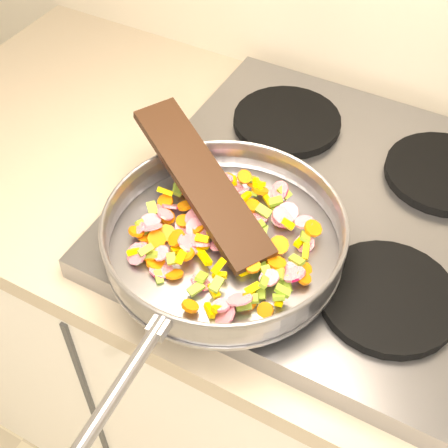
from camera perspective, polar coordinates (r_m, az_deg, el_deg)
The scene contains 8 objects.
cooktop at distance 1.01m, azimuth 9.55°, elevation 1.29°, with size 0.60×0.60×0.04m, color #939399.
grate_fl at distance 0.94m, azimuth -1.38°, elevation 0.01°, with size 0.19×0.19×0.02m, color black.
grate_fr at distance 0.88m, azimuth 14.77°, elevation -6.46°, with size 0.19×0.19×0.02m, color black.
grate_bl at distance 1.12m, azimuth 5.78°, elevation 9.34°, with size 0.19×0.19×0.02m, color black.
grate_br at distance 1.08m, azimuth 19.45°, elevation 4.42°, with size 0.19×0.19×0.02m, color black.
saute_pan at distance 0.87m, azimuth -0.06°, elevation -0.94°, with size 0.38×0.55×0.06m.
vegetable_heap at distance 0.89m, azimuth 0.04°, elevation -1.02°, with size 0.28×0.27×0.05m.
wooden_spatula at distance 0.90m, azimuth -2.02°, elevation 3.97°, with size 0.30×0.07×0.01m, color black.
Camera 1 is at (-0.52, 0.98, 1.64)m, focal length 50.00 mm.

